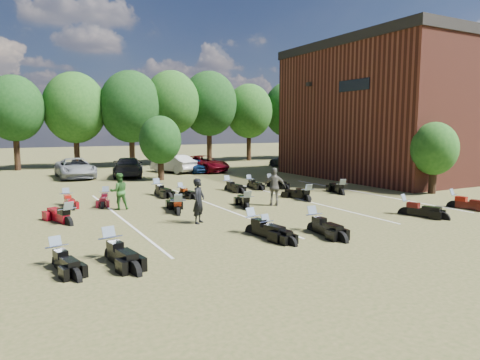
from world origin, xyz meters
TOP-DOWN VIEW (x-y plane):
  - ground at (0.00, 0.00)m, footprint 160.00×160.00m
  - car_2 at (-7.61, 20.14)m, footprint 2.72×5.76m
  - car_3 at (-3.66, 18.89)m, footprint 3.74×5.95m
  - car_4 at (2.38, 19.40)m, footprint 1.80×3.88m
  - car_5 at (0.73, 20.39)m, footprint 3.14×5.11m
  - car_6 at (3.26, 19.55)m, footprint 4.26×5.94m
  - car_7 at (13.04, 19.86)m, footprint 3.17×4.96m
  - person_black at (-5.33, 0.22)m, footprint 0.82×0.81m
  - person_green at (-7.58, 4.91)m, footprint 0.90×0.70m
  - person_grey at (-0.28, 2.13)m, footprint 1.24×0.98m
  - motorcycle_0 at (-9.67, -3.06)m, footprint 1.18×2.55m
  - motorcycle_1 at (-11.19, -3.00)m, footprint 1.12×2.25m
  - motorcycle_2 at (-3.99, -3.01)m, footprint 0.79×2.07m
  - motorcycle_3 at (-4.22, -2.37)m, footprint 1.19×2.52m
  - motorcycle_4 at (-1.93, -3.18)m, footprint 0.91×2.46m
  - motorcycle_5 at (3.87, -2.64)m, footprint 1.43×2.45m
  - motorcycle_6 at (7.48, -2.57)m, footprint 1.28×2.42m
  - motorcycle_7 at (-10.25, 2.53)m, footprint 1.49×2.58m
  - motorcycle_8 at (-5.49, 2.32)m, footprint 1.34×2.48m
  - motorcycle_9 at (-2.06, 1.88)m, footprint 1.37×2.45m
  - motorcycle_10 at (-5.34, 2.76)m, footprint 1.12×2.38m
  - motorcycle_11 at (2.32, 2.83)m, footprint 1.32×2.20m
  - motorcycle_12 at (5.29, 3.27)m, footprint 1.50×2.51m
  - motorcycle_13 at (2.04, 2.36)m, footprint 1.47×2.51m
  - motorcycle_14 at (-7.80, 7.21)m, footprint 1.29×2.27m
  - motorcycle_15 at (-9.73, 7.55)m, footprint 0.81×2.22m
  - motorcycle_16 at (-4.50, 8.57)m, footprint 0.98×2.51m
  - motorcycle_17 at (-3.42, 7.39)m, footprint 0.92×2.06m
  - motorcycle_18 at (0.12, 8.29)m, footprint 0.88×2.36m
  - motorcycle_19 at (1.99, 8.72)m, footprint 0.69×2.11m
  - motorcycle_20 at (3.39, 8.31)m, footprint 1.01×2.28m
  - brick_building at (22.00, 9.00)m, footprint 25.40×15.20m
  - tree_line at (-1.00, 29.00)m, footprint 56.00×6.00m
  - young_tree_near_building at (10.50, 1.00)m, footprint 2.80×2.80m
  - young_tree_midfield at (-2.00, 15.50)m, footprint 3.20×3.20m
  - parking_lines at (-3.00, 3.00)m, footprint 20.10×14.00m

SIDE VIEW (x-z plane):
  - ground at x=0.00m, z-range 0.00..0.00m
  - motorcycle_0 at x=-9.67m, z-range -0.69..0.69m
  - motorcycle_1 at x=-11.19m, z-range -0.60..0.60m
  - motorcycle_2 at x=-3.99m, z-range -0.57..0.57m
  - motorcycle_3 at x=-4.22m, z-range -0.68..0.68m
  - motorcycle_4 at x=-1.93m, z-range -0.67..0.67m
  - motorcycle_5 at x=3.87m, z-range -0.65..0.65m
  - motorcycle_6 at x=7.48m, z-range -0.65..0.65m
  - motorcycle_7 at x=-10.25m, z-range -0.68..0.68m
  - motorcycle_8 at x=-5.49m, z-range -0.66..0.66m
  - motorcycle_9 at x=-2.06m, z-range -0.65..0.65m
  - motorcycle_10 at x=-5.34m, z-range -0.64..0.64m
  - motorcycle_11 at x=2.32m, z-range -0.58..0.58m
  - motorcycle_12 at x=5.29m, z-range -0.67..0.67m
  - motorcycle_13 at x=2.04m, z-range -0.67..0.67m
  - motorcycle_14 at x=-7.80m, z-range -0.60..0.60m
  - motorcycle_15 at x=-9.73m, z-range -0.61..0.61m
  - motorcycle_16 at x=-4.50m, z-range -0.68..0.68m
  - motorcycle_17 at x=-3.42m, z-range -0.55..0.55m
  - motorcycle_18 at x=0.12m, z-range -0.65..0.65m
  - motorcycle_19 at x=1.99m, z-range -0.59..0.59m
  - motorcycle_20 at x=3.39m, z-range -0.61..0.61m
  - parking_lines at x=-3.00m, z-range 0.00..0.01m
  - car_4 at x=2.38m, z-range 0.00..1.29m
  - car_7 at x=13.04m, z-range 0.00..1.34m
  - car_6 at x=3.26m, z-range 0.00..1.50m
  - car_5 at x=0.73m, z-range 0.00..1.59m
  - car_2 at x=-7.61m, z-range 0.00..1.59m
  - car_3 at x=-3.66m, z-range 0.00..1.61m
  - person_green at x=-7.58m, z-range 0.00..1.82m
  - person_black at x=-5.33m, z-range 0.00..1.91m
  - person_grey at x=-0.28m, z-range 0.00..1.96m
  - young_tree_near_building at x=10.50m, z-range 0.67..4.83m
  - young_tree_midfield at x=-2.00m, z-range 0.74..5.44m
  - brick_building at x=22.00m, z-range 0.01..10.71m
  - tree_line at x=-1.00m, z-range 1.42..11.20m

